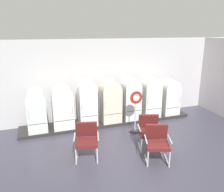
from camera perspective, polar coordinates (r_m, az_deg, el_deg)
The scene contains 15 objects.
ground at distance 6.33m, azimuth 8.22°, elevation -16.86°, with size 12.00×10.00×0.05m, color #3E3B4B.
back_wall at distance 8.90m, azimuth -2.16°, elevation 4.22°, with size 11.76×0.12×3.10m.
side_wall_right at distance 10.31m, azimuth 25.67°, elevation 4.14°, with size 0.16×2.20×3.10m.
display_plinth at distance 8.77m, azimuth -0.83°, elevation -6.31°, with size 6.48×0.95×0.10m, color #2C2B28.
refrigerator_0 at distance 8.00m, azimuth -18.41°, elevation -3.13°, with size 0.63×0.68×1.46m.
refrigerator_1 at distance 8.00m, azimuth -12.27°, elevation -2.45°, with size 0.70×0.62×1.51m.
refrigerator_2 at distance 8.13m, azimuth -6.25°, elevation -1.36°, with size 0.63×0.63×1.63m.
refrigerator_3 at distance 8.38m, azimuth -0.43°, elevation -0.98°, with size 0.72×0.67×1.58m.
refrigerator_4 at distance 8.65m, azimuth 4.72°, elevation -0.32°, with size 0.64×0.65×1.61m.
refrigerator_5 at distance 9.02m, azimuth 9.62°, elevation 0.06°, with size 0.68×0.65×1.58m.
refrigerator_6 at distance 9.51m, azimuth 14.08°, elevation 0.06°, with size 0.67×0.72×1.41m.
armchair_left at distance 6.39m, azimuth -6.42°, elevation -10.50°, with size 0.76×0.79×0.97m.
armchair_right at distance 6.96m, azimuth 9.27°, elevation -8.27°, with size 0.78×0.81×0.97m.
armchair_center at distance 6.34m, azimuth 11.19°, elevation -10.96°, with size 0.80×0.83×0.97m.
sign_stand at distance 7.82m, azimuth 5.91°, elevation -4.23°, with size 0.43×0.32×1.46m.
Camera 1 is at (-2.54, -4.67, 3.41)m, focal length 36.55 mm.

